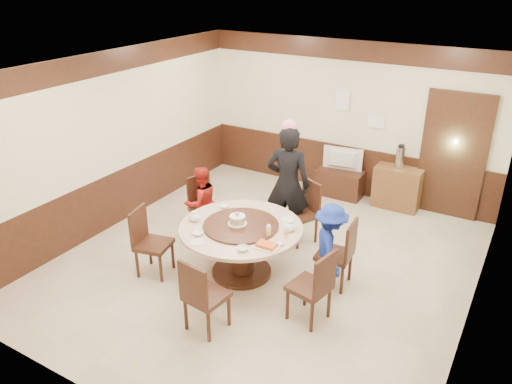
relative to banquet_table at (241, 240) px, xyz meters
The scene contains 29 objects.
room 0.71m from the banquet_table, 68.91° to the left, with size 6.00×6.04×2.84m.
banquet_table is the anchor object (origin of this frame).
chair_0 1.31m from the banquet_table, 19.30° to the left, with size 0.48×0.47×0.97m.
chair_1 1.32m from the banquet_table, 76.29° to the left, with size 0.59×0.59×0.97m.
chair_2 1.28m from the banquet_table, 147.86° to the left, with size 0.56×0.56×0.97m.
chair_3 1.25m from the banquet_table, 150.89° to the right, with size 0.53×0.52×0.97m.
chair_4 1.24m from the banquet_table, 77.99° to the right, with size 0.49×0.50×0.97m.
chair_5 1.32m from the banquet_table, 18.56° to the right, with size 0.52×0.52×0.97m.
person_standing 1.28m from the banquet_table, 86.34° to the left, with size 0.67×0.44×1.85m, color black.
person_red 1.26m from the banquet_table, 151.70° to the left, with size 0.57×0.44×1.17m, color #A11B15.
person_blue 1.21m from the banquet_table, 17.14° to the left, with size 0.77×0.44×1.20m, color navy.
birthday_cake 0.31m from the banquet_table, 167.94° to the right, with size 0.26×0.26×0.18m.
teapot_left 0.72m from the banquet_table, 162.63° to the right, with size 0.17×0.15×0.13m, color white.
teapot_right 0.72m from the banquet_table, 19.55° to the left, with size 0.17×0.15×0.13m, color white.
bowl_0 0.67m from the banquet_table, 144.96° to the left, with size 0.14×0.14×0.03m, color white.
bowl_1 0.67m from the banquet_table, 55.99° to the right, with size 0.15×0.15×0.05m, color white.
bowl_2 0.64m from the banquet_table, 127.45° to the right, with size 0.14×0.14×0.03m, color white.
bowl_3 0.73m from the banquet_table, 13.73° to the right, with size 0.13×0.13×0.04m, color white.
saucer_near 0.73m from the banquet_table, 111.04° to the right, with size 0.18×0.18×0.01m, color white.
saucer_far 0.71m from the banquet_table, 48.01° to the left, with size 0.18×0.18×0.01m, color white.
shrimp_platter 0.70m from the banquet_table, 28.82° to the right, with size 0.30×0.20×0.06m.
bottle_0 0.55m from the banquet_table, ahead, with size 0.06×0.06×0.16m, color silver.
bottle_1 0.73m from the banquet_table, ahead, with size 0.06×0.06×0.16m, color silver.
tv_stand 3.17m from the banquet_table, 86.35° to the left, with size 0.85×0.45×0.50m, color #331910.
television 3.17m from the banquet_table, 86.35° to the left, with size 0.73×0.10×0.42m, color gray.
side_cabinet 3.43m from the banquet_table, 68.53° to the left, with size 0.80×0.40×0.75m, color brown.
thermos 3.44m from the banquet_table, 68.80° to the left, with size 0.15×0.15×0.38m, color silver.
notice_left 3.57m from the banquet_table, 89.11° to the left, with size 0.25×0.00×0.35m, color white.
notice_right 3.55m from the banquet_table, 78.19° to the left, with size 0.30×0.00×0.22m, color white.
Camera 1 is at (3.01, -5.39, 3.96)m, focal length 35.00 mm.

